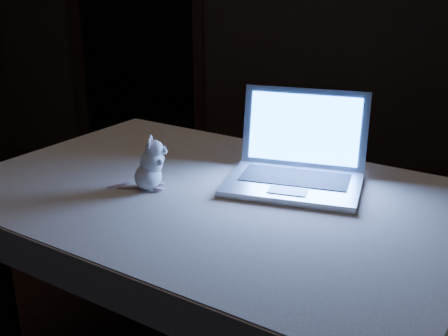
# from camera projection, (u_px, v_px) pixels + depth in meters

# --- Properties ---
(doorway) EXTENTS (1.06, 0.36, 2.13)m
(doorway) POSITION_uv_depth(u_px,v_px,m) (137.00, 26.00, 4.38)
(doorway) COLOR black
(doorway) RESTS_ON back_wall
(table) EXTENTS (1.79, 1.52, 0.82)m
(table) POSITION_uv_depth(u_px,v_px,m) (213.00, 299.00, 1.98)
(table) COLOR black
(table) RESTS_ON floor
(tablecloth) EXTENTS (1.83, 1.41, 0.12)m
(tablecloth) POSITION_uv_depth(u_px,v_px,m) (192.00, 203.00, 1.88)
(tablecloth) COLOR beige
(tablecloth) RESTS_ON table
(laptop) EXTENTS (0.49, 0.45, 0.30)m
(laptop) POSITION_uv_depth(u_px,v_px,m) (295.00, 145.00, 1.81)
(laptop) COLOR #BCBBC0
(laptop) RESTS_ON tablecloth
(plush_mouse) EXTENTS (0.17, 0.17, 0.18)m
(plush_mouse) POSITION_uv_depth(u_px,v_px,m) (148.00, 163.00, 1.82)
(plush_mouse) COLOR silver
(plush_mouse) RESTS_ON tablecloth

